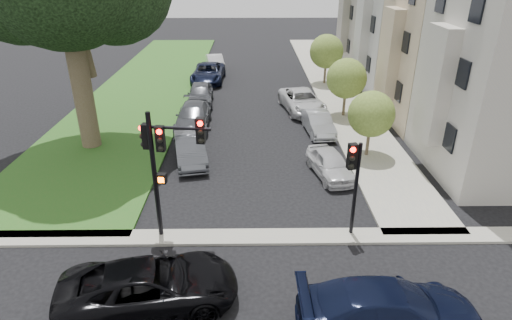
{
  "coord_description": "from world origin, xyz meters",
  "views": [
    {
      "loc": [
        -0.21,
        -11.91,
        10.04
      ],
      "look_at": [
        0.0,
        5.0,
        2.0
      ],
      "focal_mm": 30.0,
      "sensor_mm": 36.0,
      "label": 1
    }
  ],
  "objects_px": {
    "car_cross_near": "(149,286)",
    "car_parked_6": "(193,116)",
    "traffic_signal_secondary": "(354,173)",
    "car_cross_far": "(390,310)",
    "car_parked_9": "(215,63)",
    "car_parked_7": "(200,94)",
    "traffic_signal_main": "(164,154)",
    "car_parked_2": "(302,101)",
    "car_parked_0": "(330,164)",
    "car_parked_8": "(208,73)",
    "small_tree_a": "(371,114)",
    "car_parked_5": "(190,149)",
    "small_tree_b": "(346,79)",
    "car_parked_1": "(318,123)",
    "small_tree_c": "(326,51)"
  },
  "relations": [
    {
      "from": "car_parked_2",
      "to": "car_parked_1",
      "type": "bearing_deg",
      "value": -92.87
    },
    {
      "from": "car_cross_far",
      "to": "car_parked_7",
      "type": "bearing_deg",
      "value": 18.81
    },
    {
      "from": "car_parked_7",
      "to": "car_cross_near",
      "type": "bearing_deg",
      "value": -91.64
    },
    {
      "from": "car_cross_near",
      "to": "car_parked_6",
      "type": "distance_m",
      "value": 15.81
    },
    {
      "from": "car_parked_2",
      "to": "car_cross_near",
      "type": "bearing_deg",
      "value": -119.86
    },
    {
      "from": "traffic_signal_secondary",
      "to": "car_cross_far",
      "type": "xyz_separation_m",
      "value": [
        0.18,
        -4.83,
        -1.99
      ]
    },
    {
      "from": "car_cross_near",
      "to": "traffic_signal_main",
      "type": "bearing_deg",
      "value": -11.76
    },
    {
      "from": "car_parked_1",
      "to": "car_parked_7",
      "type": "height_order",
      "value": "car_parked_7"
    },
    {
      "from": "car_cross_far",
      "to": "car_parked_2",
      "type": "relative_size",
      "value": 1.01
    },
    {
      "from": "car_parked_6",
      "to": "car_parked_9",
      "type": "relative_size",
      "value": 1.2
    },
    {
      "from": "traffic_signal_main",
      "to": "car_parked_0",
      "type": "distance_m",
      "value": 9.26
    },
    {
      "from": "car_parked_5",
      "to": "car_parked_9",
      "type": "xyz_separation_m",
      "value": [
        -0.21,
        20.86,
        -0.02
      ]
    },
    {
      "from": "traffic_signal_secondary",
      "to": "car_parked_8",
      "type": "height_order",
      "value": "traffic_signal_secondary"
    },
    {
      "from": "car_cross_near",
      "to": "car_cross_far",
      "type": "height_order",
      "value": "car_cross_far"
    },
    {
      "from": "small_tree_a",
      "to": "small_tree_b",
      "type": "xyz_separation_m",
      "value": [
        0.0,
        6.57,
        0.21
      ]
    },
    {
      "from": "car_parked_7",
      "to": "car_parked_8",
      "type": "height_order",
      "value": "car_parked_8"
    },
    {
      "from": "small_tree_b",
      "to": "traffic_signal_secondary",
      "type": "distance_m",
      "value": 14.22
    },
    {
      "from": "traffic_signal_main",
      "to": "car_parked_8",
      "type": "height_order",
      "value": "traffic_signal_main"
    },
    {
      "from": "car_parked_9",
      "to": "small_tree_a",
      "type": "bearing_deg",
      "value": -75.27
    },
    {
      "from": "traffic_signal_main",
      "to": "car_parked_9",
      "type": "xyz_separation_m",
      "value": [
        -0.3,
        27.72,
        -2.88
      ]
    },
    {
      "from": "car_cross_near",
      "to": "car_parked_5",
      "type": "bearing_deg",
      "value": -11.02
    },
    {
      "from": "small_tree_a",
      "to": "car_cross_far",
      "type": "xyz_separation_m",
      "value": [
        -2.41,
        -12.24,
        -1.69
      ]
    },
    {
      "from": "car_parked_1",
      "to": "car_parked_7",
      "type": "distance_m",
      "value": 10.01
    },
    {
      "from": "car_parked_2",
      "to": "car_parked_5",
      "type": "relative_size",
      "value": 1.22
    },
    {
      "from": "small_tree_b",
      "to": "car_parked_9",
      "type": "distance_m",
      "value": 17.08
    },
    {
      "from": "car_parked_7",
      "to": "traffic_signal_secondary",
      "type": "bearing_deg",
      "value": -69.11
    },
    {
      "from": "small_tree_c",
      "to": "car_parked_1",
      "type": "xyz_separation_m",
      "value": [
        -2.21,
        -11.39,
        -2.17
      ]
    },
    {
      "from": "car_parked_1",
      "to": "car_parked_5",
      "type": "bearing_deg",
      "value": -157.4
    },
    {
      "from": "traffic_signal_main",
      "to": "car_parked_2",
      "type": "height_order",
      "value": "traffic_signal_main"
    },
    {
      "from": "traffic_signal_main",
      "to": "car_parked_6",
      "type": "height_order",
      "value": "traffic_signal_main"
    },
    {
      "from": "small_tree_a",
      "to": "car_parked_0",
      "type": "bearing_deg",
      "value": -137.1
    },
    {
      "from": "car_parked_5",
      "to": "car_parked_8",
      "type": "distance_m",
      "value": 16.44
    },
    {
      "from": "car_parked_7",
      "to": "car_parked_8",
      "type": "distance_m",
      "value": 6.34
    },
    {
      "from": "car_parked_0",
      "to": "car_parked_1",
      "type": "bearing_deg",
      "value": 76.06
    },
    {
      "from": "small_tree_c",
      "to": "traffic_signal_main",
      "type": "distance_m",
      "value": 24.28
    },
    {
      "from": "car_parked_9",
      "to": "car_parked_7",
      "type": "bearing_deg",
      "value": -102.78
    },
    {
      "from": "small_tree_a",
      "to": "car_cross_near",
      "type": "height_order",
      "value": "small_tree_a"
    },
    {
      "from": "car_parked_1",
      "to": "car_parked_6",
      "type": "bearing_deg",
      "value": 166.05
    },
    {
      "from": "car_parked_5",
      "to": "car_parked_6",
      "type": "height_order",
      "value": "car_parked_6"
    },
    {
      "from": "traffic_signal_secondary",
      "to": "car_parked_8",
      "type": "xyz_separation_m",
      "value": [
        -7.59,
        23.33,
        -1.98
      ]
    },
    {
      "from": "car_parked_5",
      "to": "car_parked_9",
      "type": "bearing_deg",
      "value": 78.87
    },
    {
      "from": "traffic_signal_secondary",
      "to": "car_parked_0",
      "type": "distance_m",
      "value": 5.56
    },
    {
      "from": "small_tree_a",
      "to": "car_parked_7",
      "type": "relative_size",
      "value": 0.82
    },
    {
      "from": "car_cross_far",
      "to": "car_parked_2",
      "type": "distance_m",
      "value": 20.08
    },
    {
      "from": "car_parked_6",
      "to": "car_parked_9",
      "type": "xyz_separation_m",
      "value": [
        0.25,
        15.68,
        -0.04
      ]
    },
    {
      "from": "car_parked_6",
      "to": "car_parked_7",
      "type": "relative_size",
      "value": 1.13
    },
    {
      "from": "small_tree_c",
      "to": "car_parked_6",
      "type": "height_order",
      "value": "small_tree_c"
    },
    {
      "from": "car_parked_8",
      "to": "small_tree_c",
      "type": "bearing_deg",
      "value": -3.72
    },
    {
      "from": "car_cross_near",
      "to": "car_parked_0",
      "type": "bearing_deg",
      "value": -50.37
    },
    {
      "from": "car_cross_near",
      "to": "car_parked_0",
      "type": "relative_size",
      "value": 1.43
    }
  ]
}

